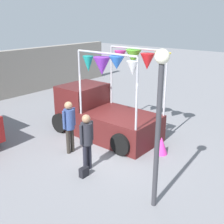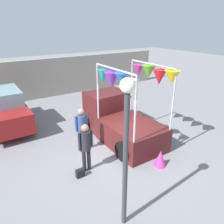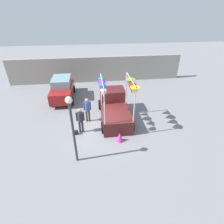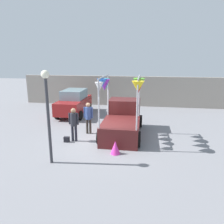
{
  "view_description": "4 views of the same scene",
  "coord_description": "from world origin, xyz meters",
  "px_view_note": "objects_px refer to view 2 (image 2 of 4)",
  "views": [
    {
      "loc": [
        -6.79,
        -5.71,
        4.4
      ],
      "look_at": [
        -0.12,
        -0.21,
        1.43
      ],
      "focal_mm": 45.0,
      "sensor_mm": 36.0,
      "label": 1
    },
    {
      "loc": [
        -4.19,
        -6.13,
        4.73
      ],
      "look_at": [
        0.06,
        0.42,
        1.56
      ],
      "focal_mm": 35.0,
      "sensor_mm": 36.0,
      "label": 2
    },
    {
      "loc": [
        -0.67,
        -9.63,
        7.06
      ],
      "look_at": [
        0.54,
        0.02,
        1.13
      ],
      "focal_mm": 28.0,
      "sensor_mm": 36.0,
      "label": 3
    },
    {
      "loc": [
        2.06,
        -10.57,
        4.26
      ],
      "look_at": [
        0.42,
        -0.08,
        1.55
      ],
      "focal_mm": 35.0,
      "sensor_mm": 36.0,
      "label": 4
    }
  ],
  "objects_px": {
    "person_customer": "(86,143)",
    "person_vendor": "(82,126)",
    "folded_kite_bundle_magenta": "(160,158)",
    "handbag": "(80,173)",
    "street_lamp": "(126,137)",
    "parked_car": "(5,110)",
    "vendor_truck": "(119,116)"
  },
  "relations": [
    {
      "from": "handbag",
      "to": "folded_kite_bundle_magenta",
      "type": "bearing_deg",
      "value": -20.41
    },
    {
      "from": "person_customer",
      "to": "handbag",
      "type": "distance_m",
      "value": 1.01
    },
    {
      "from": "parked_car",
      "to": "person_vendor",
      "type": "relative_size",
      "value": 2.23
    },
    {
      "from": "handbag",
      "to": "street_lamp",
      "type": "height_order",
      "value": "street_lamp"
    },
    {
      "from": "person_customer",
      "to": "street_lamp",
      "type": "bearing_deg",
      "value": -94.2
    },
    {
      "from": "handbag",
      "to": "street_lamp",
      "type": "xyz_separation_m",
      "value": [
        0.17,
        -2.23,
        2.33
      ]
    },
    {
      "from": "person_customer",
      "to": "folded_kite_bundle_magenta",
      "type": "height_order",
      "value": "person_customer"
    },
    {
      "from": "person_vendor",
      "to": "folded_kite_bundle_magenta",
      "type": "height_order",
      "value": "person_vendor"
    },
    {
      "from": "parked_car",
      "to": "person_customer",
      "type": "relative_size",
      "value": 2.28
    },
    {
      "from": "parked_car",
      "to": "handbag",
      "type": "height_order",
      "value": "parked_car"
    },
    {
      "from": "person_vendor",
      "to": "street_lamp",
      "type": "height_order",
      "value": "street_lamp"
    },
    {
      "from": "handbag",
      "to": "person_vendor",
      "type": "bearing_deg",
      "value": 61.07
    },
    {
      "from": "person_customer",
      "to": "street_lamp",
      "type": "relative_size",
      "value": 0.46
    },
    {
      "from": "handbag",
      "to": "street_lamp",
      "type": "distance_m",
      "value": 3.23
    },
    {
      "from": "vendor_truck",
      "to": "folded_kite_bundle_magenta",
      "type": "xyz_separation_m",
      "value": [
        -0.04,
        -2.68,
        -0.64
      ]
    },
    {
      "from": "folded_kite_bundle_magenta",
      "to": "vendor_truck",
      "type": "bearing_deg",
      "value": 89.04
    },
    {
      "from": "vendor_truck",
      "to": "folded_kite_bundle_magenta",
      "type": "bearing_deg",
      "value": -90.96
    },
    {
      "from": "vendor_truck",
      "to": "handbag",
      "type": "bearing_deg",
      "value": -147.93
    },
    {
      "from": "handbag",
      "to": "vendor_truck",
      "type": "bearing_deg",
      "value": 32.07
    },
    {
      "from": "person_customer",
      "to": "handbag",
      "type": "relative_size",
      "value": 6.26
    },
    {
      "from": "vendor_truck",
      "to": "folded_kite_bundle_magenta",
      "type": "relative_size",
      "value": 6.96
    },
    {
      "from": "vendor_truck",
      "to": "street_lamp",
      "type": "bearing_deg",
      "value": -122.8
    },
    {
      "from": "parked_car",
      "to": "person_vendor",
      "type": "xyz_separation_m",
      "value": [
        2.14,
        -3.88,
        0.15
      ]
    },
    {
      "from": "handbag",
      "to": "street_lamp",
      "type": "bearing_deg",
      "value": -85.6
    },
    {
      "from": "vendor_truck",
      "to": "person_vendor",
      "type": "bearing_deg",
      "value": -172.22
    },
    {
      "from": "vendor_truck",
      "to": "person_customer",
      "type": "distance_m",
      "value": 2.79
    },
    {
      "from": "person_customer",
      "to": "person_vendor",
      "type": "bearing_deg",
      "value": 70.29
    },
    {
      "from": "person_vendor",
      "to": "handbag",
      "type": "bearing_deg",
      "value": -118.93
    },
    {
      "from": "person_customer",
      "to": "person_vendor",
      "type": "height_order",
      "value": "person_vendor"
    },
    {
      "from": "parked_car",
      "to": "handbag",
      "type": "relative_size",
      "value": 14.29
    },
    {
      "from": "vendor_truck",
      "to": "street_lamp",
      "type": "xyz_separation_m",
      "value": [
        -2.53,
        -3.92,
        1.53
      ]
    },
    {
      "from": "person_customer",
      "to": "person_vendor",
      "type": "relative_size",
      "value": 0.98
    }
  ]
}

